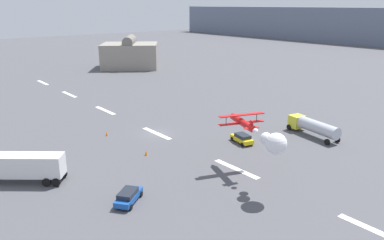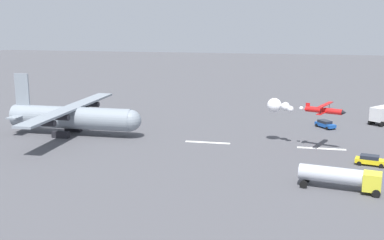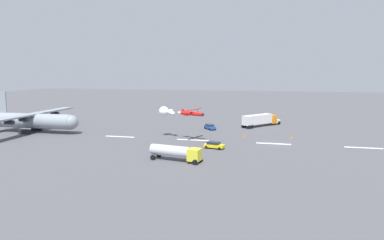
{
  "view_description": "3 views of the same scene",
  "coord_description": "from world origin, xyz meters",
  "px_view_note": "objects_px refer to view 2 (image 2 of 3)",
  "views": [
    {
      "loc": [
        52.55,
        -35.25,
        21.85
      ],
      "look_at": [
        8.54,
        1.05,
        4.29
      ],
      "focal_mm": 35.33,
      "sensor_mm": 36.0,
      "label": 1
    },
    {
      "loc": [
        24.55,
        80.97,
        21.47
      ],
      "look_at": [
        41.76,
        0.0,
        3.93
      ],
      "focal_mm": 45.04,
      "sensor_mm": 36.0,
      "label": 2
    },
    {
      "loc": [
        1.37,
        80.21,
        16.8
      ],
      "look_at": [
        19.53,
        0.73,
        5.1
      ],
      "focal_mm": 31.68,
      "sensor_mm": 36.0,
      "label": 3
    }
  ],
  "objects_px": {
    "fuel_tanker_truck": "(341,177)",
    "followme_car_yellow": "(325,124)",
    "cargo_transport_plane": "(77,117)",
    "airport_staff_sedan": "(370,160)",
    "stunt_biplane_red": "(289,107)"
  },
  "relations": [
    {
      "from": "stunt_biplane_red",
      "to": "followme_car_yellow",
      "type": "height_order",
      "value": "stunt_biplane_red"
    },
    {
      "from": "stunt_biplane_red",
      "to": "followme_car_yellow",
      "type": "bearing_deg",
      "value": -115.56
    },
    {
      "from": "followme_car_yellow",
      "to": "airport_staff_sedan",
      "type": "distance_m",
      "value": 24.92
    },
    {
      "from": "fuel_tanker_truck",
      "to": "followme_car_yellow",
      "type": "height_order",
      "value": "fuel_tanker_truck"
    },
    {
      "from": "stunt_biplane_red",
      "to": "airport_staff_sedan",
      "type": "bearing_deg",
      "value": 142.18
    },
    {
      "from": "cargo_transport_plane",
      "to": "fuel_tanker_truck",
      "type": "bearing_deg",
      "value": 155.92
    },
    {
      "from": "fuel_tanker_truck",
      "to": "followme_car_yellow",
      "type": "bearing_deg",
      "value": -90.26
    },
    {
      "from": "cargo_transport_plane",
      "to": "fuel_tanker_truck",
      "type": "distance_m",
      "value": 49.91
    },
    {
      "from": "fuel_tanker_truck",
      "to": "followme_car_yellow",
      "type": "xyz_separation_m",
      "value": [
        -0.16,
        -36.26,
        -0.94
      ]
    },
    {
      "from": "stunt_biplane_red",
      "to": "airport_staff_sedan",
      "type": "relative_size",
      "value": 2.77
    },
    {
      "from": "stunt_biplane_red",
      "to": "followme_car_yellow",
      "type": "relative_size",
      "value": 2.79
    },
    {
      "from": "cargo_transport_plane",
      "to": "stunt_biplane_red",
      "type": "xyz_separation_m",
      "value": [
        -38.6,
        -1.06,
        3.22
      ]
    },
    {
      "from": "followme_car_yellow",
      "to": "airport_staff_sedan",
      "type": "height_order",
      "value": "same"
    },
    {
      "from": "stunt_biplane_red",
      "to": "airport_staff_sedan",
      "type": "distance_m",
      "value": 16.6
    },
    {
      "from": "cargo_transport_plane",
      "to": "airport_staff_sedan",
      "type": "bearing_deg",
      "value": 170.55
    }
  ]
}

